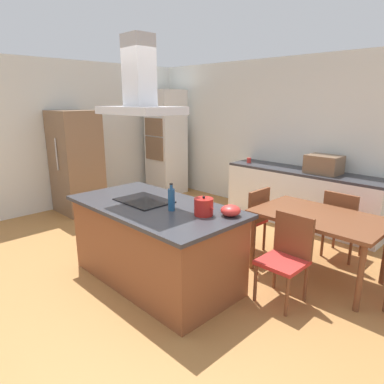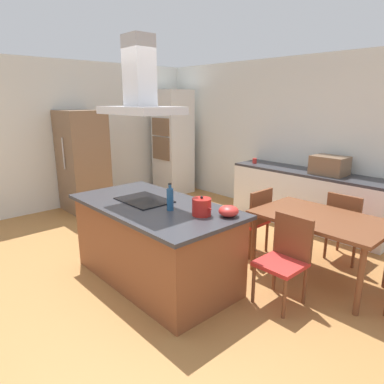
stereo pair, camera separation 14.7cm
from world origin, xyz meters
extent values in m
plane|color=#AD753D|center=(0.00, 1.50, 0.00)|extent=(16.00, 16.00, 0.00)
cube|color=silver|center=(0.00, 3.25, 1.35)|extent=(7.20, 0.10, 2.70)
cube|color=silver|center=(-3.45, 1.00, 1.35)|extent=(0.10, 8.80, 2.70)
cube|color=brown|center=(0.00, 0.00, 0.43)|extent=(1.90, 0.95, 0.86)
cube|color=#333338|center=(0.00, 0.00, 0.88)|extent=(2.00, 1.05, 0.04)
cube|color=black|center=(-0.18, 0.00, 0.91)|extent=(0.60, 0.44, 0.01)
cylinder|color=#B21E19|center=(0.62, 0.13, 0.99)|extent=(0.19, 0.19, 0.17)
sphere|color=black|center=(0.62, 0.13, 1.08)|extent=(0.03, 0.03, 0.03)
cone|color=#B21E19|center=(0.73, 0.13, 0.99)|extent=(0.06, 0.03, 0.04)
cylinder|color=navy|center=(0.29, 0.00, 1.01)|extent=(0.07, 0.07, 0.23)
cylinder|color=navy|center=(0.29, 0.00, 1.15)|extent=(0.03, 0.03, 0.05)
cylinder|color=black|center=(0.29, 0.00, 1.18)|extent=(0.03, 0.03, 0.01)
ellipsoid|color=red|center=(0.82, 0.30, 0.95)|extent=(0.20, 0.20, 0.11)
cube|color=silver|center=(0.23, 2.88, 0.43)|extent=(2.57, 0.62, 0.86)
cube|color=#333338|center=(0.23, 2.88, 0.88)|extent=(2.57, 0.62, 0.04)
cube|color=brown|center=(0.55, 2.88, 1.04)|extent=(0.50, 0.38, 0.28)
cylinder|color=red|center=(-0.80, 2.81, 0.95)|extent=(0.08, 0.08, 0.09)
cube|color=silver|center=(-2.90, 2.65, 1.10)|extent=(0.70, 0.64, 2.20)
cube|color=brown|center=(-2.90, 2.32, 1.45)|extent=(0.56, 0.02, 0.36)
cube|color=brown|center=(-2.90, 2.32, 1.00)|extent=(0.56, 0.02, 0.48)
cube|color=brown|center=(-2.98, 0.60, 0.91)|extent=(0.80, 0.70, 1.82)
cylinder|color=beige|center=(-2.93, 0.23, 1.10)|extent=(0.02, 0.02, 0.55)
cube|color=brown|center=(1.23, 1.38, 0.73)|extent=(1.40, 0.90, 0.04)
cylinder|color=brown|center=(0.61, 1.01, 0.35)|extent=(0.06, 0.06, 0.71)
cylinder|color=brown|center=(1.85, 1.01, 0.35)|extent=(0.06, 0.06, 0.71)
cylinder|color=brown|center=(0.61, 1.75, 0.35)|extent=(0.06, 0.06, 0.71)
cube|color=red|center=(1.23, 2.13, 0.43)|extent=(0.42, 0.42, 0.04)
cube|color=brown|center=(1.23, 1.94, 0.67)|extent=(0.42, 0.04, 0.44)
cylinder|color=brown|center=(1.05, 2.31, 0.21)|extent=(0.04, 0.04, 0.41)
cylinder|color=brown|center=(1.41, 2.31, 0.21)|extent=(0.04, 0.04, 0.41)
cylinder|color=brown|center=(1.05, 1.95, 0.21)|extent=(0.04, 0.04, 0.41)
cylinder|color=brown|center=(1.41, 1.95, 0.21)|extent=(0.04, 0.04, 0.41)
cube|color=red|center=(1.23, 0.63, 0.43)|extent=(0.42, 0.42, 0.04)
cube|color=brown|center=(1.23, 0.82, 0.67)|extent=(0.42, 0.04, 0.44)
cylinder|color=brown|center=(1.41, 0.45, 0.21)|extent=(0.04, 0.04, 0.41)
cylinder|color=brown|center=(1.05, 0.45, 0.21)|extent=(0.04, 0.04, 0.41)
cylinder|color=brown|center=(1.41, 0.81, 0.21)|extent=(0.04, 0.04, 0.41)
cylinder|color=brown|center=(1.05, 0.81, 0.21)|extent=(0.04, 0.04, 0.41)
cube|color=red|center=(0.23, 1.38, 0.43)|extent=(0.42, 0.42, 0.04)
cube|color=brown|center=(0.42, 1.38, 0.67)|extent=(0.04, 0.42, 0.44)
cylinder|color=brown|center=(0.05, 1.20, 0.21)|extent=(0.04, 0.04, 0.41)
cylinder|color=brown|center=(0.05, 1.56, 0.21)|extent=(0.04, 0.04, 0.41)
cylinder|color=brown|center=(0.41, 1.20, 0.21)|extent=(0.04, 0.04, 0.41)
cylinder|color=brown|center=(0.41, 1.56, 0.21)|extent=(0.04, 0.04, 0.41)
cube|color=#ADADB2|center=(-0.18, 0.00, 1.89)|extent=(0.90, 0.55, 0.08)
cube|color=#ADADB2|center=(-0.18, 0.00, 2.28)|extent=(0.28, 0.24, 0.70)
camera|label=1|loc=(2.83, -2.21, 2.00)|focal=32.19mm
camera|label=2|loc=(2.93, -2.10, 2.00)|focal=32.19mm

